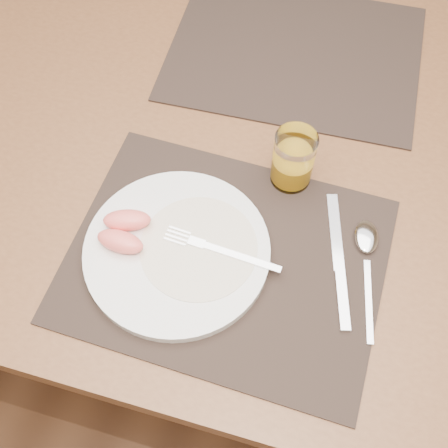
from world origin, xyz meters
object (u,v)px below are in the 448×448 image
placemat_far (295,53)px  spoon (367,246)px  table (261,174)px  knife (339,270)px  fork (212,248)px  placemat_near (226,260)px  plate (177,251)px  juice_glass (293,161)px

placemat_far → spoon: spoon is taller
table → knife: (0.16, -0.19, 0.09)m
fork → spoon: bearing=18.2°
table → placemat_near: (-0.00, -0.22, 0.09)m
table → plate: 0.26m
placemat_near → plate: (-0.07, -0.01, 0.01)m
table → placemat_far: (0.00, 0.22, 0.09)m
plate → fork: fork is taller
table → knife: bearing=-50.7°
placemat_far → spoon: size_ratio=2.35×
placemat_far → fork: size_ratio=2.57×
plate → fork: bearing=16.1°
placemat_near → knife: size_ratio=2.08×
plate → fork: size_ratio=1.54×
knife → juice_glass: size_ratio=2.24×
fork → table: bearing=83.8°
placemat_near → plate: 0.07m
table → spoon: 0.26m
placemat_far → spoon: 0.41m
knife → juice_glass: (-0.10, 0.14, 0.04)m
placemat_far → knife: 0.44m
table → juice_glass: 0.15m
placemat_far → plate: (-0.08, -0.45, 0.01)m
fork → spoon: size_ratio=0.91×
knife → spoon: bearing=57.4°
plate → juice_glass: bearing=53.8°
table → plate: size_ratio=5.19×
knife → placemat_far: bearing=110.5°
placemat_far → fork: (-0.03, -0.44, 0.02)m
table → fork: fork is taller
placemat_far → plate: 0.46m
placemat_near → plate: plate is taller
fork → juice_glass: bearing=63.7°
plate → knife: bearing=8.8°
table → spoon: size_ratio=7.30×
plate → juice_glass: size_ratio=2.79×
table → juice_glass: juice_glass is taller
table → placemat_far: placemat_far is taller
placemat_far → knife: size_ratio=2.08×
placemat_near → spoon: size_ratio=2.35×
placemat_near → juice_glass: juice_glass is taller
placemat_near → juice_glass: (0.06, 0.17, 0.04)m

